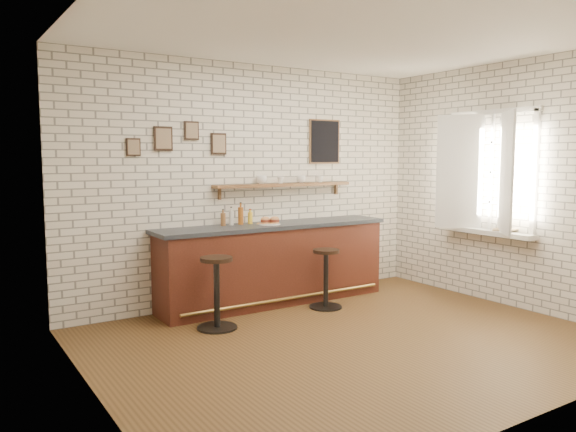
% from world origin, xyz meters
% --- Properties ---
extents(ground, '(5.00, 5.00, 0.00)m').
position_xyz_m(ground, '(0.00, 0.00, 0.00)').
color(ground, brown).
rests_on(ground, ground).
extents(bar_counter, '(3.10, 0.65, 1.01)m').
position_xyz_m(bar_counter, '(0.12, 1.70, 0.51)').
color(bar_counter, '#502015').
rests_on(bar_counter, ground).
extents(sandwich_plate, '(0.28, 0.28, 0.01)m').
position_xyz_m(sandwich_plate, '(0.03, 1.67, 1.02)').
color(sandwich_plate, white).
rests_on(sandwich_plate, bar_counter).
extents(ciabatta_sandwich, '(0.24, 0.16, 0.08)m').
position_xyz_m(ciabatta_sandwich, '(0.04, 1.67, 1.06)').
color(ciabatta_sandwich, tan).
rests_on(ciabatta_sandwich, sandwich_plate).
extents(potato_chips, '(0.27, 0.18, 0.00)m').
position_xyz_m(potato_chips, '(0.01, 1.67, 1.02)').
color(potato_chips, '#E09D4F').
rests_on(potato_chips, sandwich_plate).
extents(bitters_bottle_brown, '(0.06, 0.06, 0.20)m').
position_xyz_m(bitters_bottle_brown, '(-0.52, 1.85, 1.09)').
color(bitters_bottle_brown, brown).
rests_on(bitters_bottle_brown, bar_counter).
extents(bitters_bottle_white, '(0.06, 0.06, 0.23)m').
position_xyz_m(bitters_bottle_white, '(-0.40, 1.85, 1.10)').
color(bitters_bottle_white, silver).
rests_on(bitters_bottle_white, bar_counter).
extents(bitters_bottle_amber, '(0.07, 0.07, 0.27)m').
position_xyz_m(bitters_bottle_amber, '(-0.27, 1.85, 1.12)').
color(bitters_bottle_amber, '#9B5119').
rests_on(bitters_bottle_amber, bar_counter).
extents(condiment_bottle_yellow, '(0.06, 0.06, 0.19)m').
position_xyz_m(condiment_bottle_yellow, '(-0.14, 1.85, 1.09)').
color(condiment_bottle_yellow, yellow).
rests_on(condiment_bottle_yellow, bar_counter).
extents(bar_stool_left, '(0.43, 0.43, 0.78)m').
position_xyz_m(bar_stool_left, '(-0.96, 1.11, 0.42)').
color(bar_stool_left, black).
rests_on(bar_stool_left, ground).
extents(bar_stool_right, '(0.41, 0.41, 0.72)m').
position_xyz_m(bar_stool_right, '(0.52, 1.15, 0.39)').
color(bar_stool_right, black).
rests_on(bar_stool_right, ground).
extents(wall_shelf, '(2.00, 0.18, 0.18)m').
position_xyz_m(wall_shelf, '(0.40, 1.90, 1.48)').
color(wall_shelf, brown).
rests_on(wall_shelf, ground).
extents(shelf_cup_a, '(0.19, 0.19, 0.11)m').
position_xyz_m(shelf_cup_a, '(0.05, 1.90, 1.55)').
color(shelf_cup_a, white).
rests_on(shelf_cup_a, wall_shelf).
extents(shelf_cup_b, '(0.13, 0.13, 0.08)m').
position_xyz_m(shelf_cup_b, '(0.34, 1.90, 1.54)').
color(shelf_cup_b, white).
rests_on(shelf_cup_b, wall_shelf).
extents(shelf_cup_c, '(0.14, 0.14, 0.10)m').
position_xyz_m(shelf_cup_c, '(0.66, 1.90, 1.55)').
color(shelf_cup_c, white).
rests_on(shelf_cup_c, wall_shelf).
extents(shelf_cup_d, '(0.13, 0.13, 0.09)m').
position_xyz_m(shelf_cup_d, '(0.97, 1.90, 1.54)').
color(shelf_cup_d, white).
rests_on(shelf_cup_d, wall_shelf).
extents(back_wall_decor, '(2.96, 0.02, 0.56)m').
position_xyz_m(back_wall_decor, '(0.23, 1.98, 2.05)').
color(back_wall_decor, black).
rests_on(back_wall_decor, ground).
extents(window_sill, '(0.20, 1.35, 0.06)m').
position_xyz_m(window_sill, '(2.40, 0.30, 0.90)').
color(window_sill, white).
rests_on(window_sill, ground).
extents(casement_window, '(0.40, 1.30, 1.56)m').
position_xyz_m(casement_window, '(2.36, 0.30, 1.65)').
color(casement_window, white).
rests_on(casement_window, ground).
extents(book_lower, '(0.27, 0.29, 0.02)m').
position_xyz_m(book_lower, '(2.38, 0.05, 0.94)').
color(book_lower, tan).
rests_on(book_lower, window_sill).
extents(book_upper, '(0.21, 0.25, 0.02)m').
position_xyz_m(book_upper, '(2.38, 0.04, 0.96)').
color(book_upper, tan).
rests_on(book_upper, book_lower).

